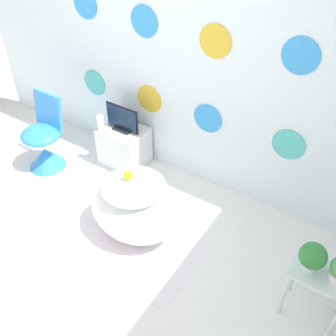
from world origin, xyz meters
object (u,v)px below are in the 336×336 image
tv (122,120)px  bathtub (135,208)px  chair (44,145)px  vase (101,123)px  potted_plant_left (313,257)px

tv → bathtub: bearing=-46.4°
bathtub → tv: tv is taller
chair → vase: 0.67m
vase → potted_plant_left: (2.37, -0.58, 0.10)m
bathtub → tv: (-0.71, 0.74, 0.27)m
tv → chair: bearing=-142.8°
tv → potted_plant_left: 2.30m
tv → potted_plant_left: bearing=-18.0°
chair → tv: 0.89m
chair → tv: bearing=37.2°
bathtub → vase: bearing=145.5°
potted_plant_left → bathtub: bearing=-178.7°
chair → bathtub: bearing=-9.5°
vase → potted_plant_left: size_ratio=0.79×
chair → vase: chair is taller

